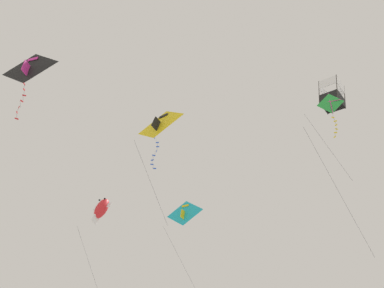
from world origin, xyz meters
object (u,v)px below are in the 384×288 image
kite_delta_far_centre (184,213)px  kite_delta_mid_left (159,124)px  kite_box_low_drifter (332,95)px  kite_diamond_near_left (331,106)px  kite_fish_near_right (101,209)px  kite_delta_highest (29,68)px

kite_delta_far_centre → kite_delta_mid_left: (0.89, -11.77, 1.39)m
kite_box_low_drifter → kite_diamond_near_left: size_ratio=0.70×
kite_box_low_drifter → kite_delta_mid_left: size_ratio=1.01×
kite_delta_far_centre → kite_delta_mid_left: kite_delta_mid_left is taller
kite_box_low_drifter → kite_fish_near_right: bearing=10.6°
kite_delta_far_centre → kite_delta_mid_left: bearing=116.5°
kite_diamond_near_left → kite_delta_mid_left: 9.77m
kite_fish_near_right → kite_delta_highest: (2.16, -16.33, 1.23)m
kite_fish_near_right → kite_diamond_near_left: 18.87m
kite_fish_near_right → kite_delta_far_centre: bearing=-138.1°
kite_delta_far_centre → kite_diamond_near_left: bearing=156.2°
kite_delta_far_centre → kite_box_low_drifter: (11.26, -7.28, 4.97)m
kite_fish_near_right → kite_delta_mid_left: 11.89m
kite_box_low_drifter → kite_delta_highest: 19.12m
kite_diamond_near_left → kite_delta_far_centre: bearing=-51.6°
kite_delta_mid_left → kite_box_low_drifter: bearing=-126.2°
kite_delta_mid_left → kite_diamond_near_left: bearing=-144.9°
kite_fish_near_right → kite_delta_highest: kite_delta_highest is taller
kite_box_low_drifter → kite_delta_highest: kite_box_low_drifter is taller
kite_fish_near_right → kite_diamond_near_left: size_ratio=0.93×
kite_diamond_near_left → kite_box_low_drifter: bearing=-105.6°
kite_box_low_drifter → kite_diamond_near_left: kite_box_low_drifter is taller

